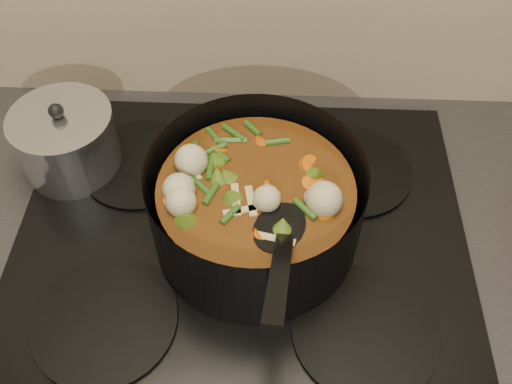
{
  "coord_description": "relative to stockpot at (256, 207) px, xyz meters",
  "views": [
    {
      "loc": [
        0.04,
        1.49,
        1.58
      ],
      "look_at": [
        0.02,
        1.94,
        1.02
      ],
      "focal_mm": 40.0,
      "sensor_mm": 36.0,
      "label": 1
    }
  ],
  "objects": [
    {
      "name": "stovetop",
      "position": [
        -0.02,
        -0.01,
        -0.07
      ],
      "size": [
        0.62,
        0.54,
        0.03
      ],
      "color": "black",
      "rests_on": "counter"
    },
    {
      "name": "counter",
      "position": [
        -0.02,
        -0.01,
        -0.54
      ],
      "size": [
        2.64,
        0.64,
        0.91
      ],
      "color": "brown",
      "rests_on": "ground"
    },
    {
      "name": "stockpot",
      "position": [
        0.0,
        0.0,
        0.0
      ],
      "size": [
        0.34,
        0.41,
        0.2
      ],
      "rotation": [
        0.0,
        0.0,
        -0.28
      ],
      "color": "black",
      "rests_on": "stovetop"
    },
    {
      "name": "saucepan",
      "position": [
        -0.28,
        0.12,
        -0.01
      ],
      "size": [
        0.15,
        0.15,
        0.12
      ],
      "rotation": [
        0.0,
        0.0,
        0.09
      ],
      "color": "silver",
      "rests_on": "stovetop"
    }
  ]
}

